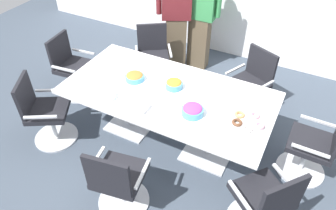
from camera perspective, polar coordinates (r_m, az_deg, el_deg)
The scene contains 17 objects.
ground_plane at distance 4.10m, azimuth 0.00°, elevation -5.92°, with size 10.00×10.00×0.01m, color #3D4754.
conference_table at distance 3.67m, azimuth 0.00°, elevation 0.89°, with size 2.40×1.20×0.75m.
office_chair_0 at distance 3.18m, azimuth -9.02°, elevation -13.68°, with size 0.62×0.62×0.91m.
office_chair_1 at distance 3.14m, azimuth 16.97°, elevation -16.71°, with size 0.76×0.76×0.91m.
office_chair_2 at distance 3.77m, azimuth 25.05°, elevation -7.09°, with size 0.55×0.55×0.91m.
office_chair_3 at distance 4.38m, azimuth 14.61°, elevation 3.26°, with size 0.72×0.72×0.91m.
office_chair_4 at distance 4.80m, azimuth -2.67°, elevation 8.21°, with size 0.75×0.75×0.91m.
office_chair_5 at distance 4.77m, azimuth -16.89°, elevation 6.17°, with size 0.60×0.60×0.91m.
office_chair_6 at distance 4.09m, azimuth -21.44°, elevation -1.55°, with size 0.74×0.74×0.91m.
person_standing_0 at distance 4.95m, azimuth 1.55°, elevation 16.42°, with size 0.58×0.40×1.81m.
person_standing_1 at distance 4.99m, azimuth 5.99°, elevation 16.34°, with size 0.61×0.23×1.79m.
snack_bowl_chips_orange at distance 3.62m, azimuth 1.09°, elevation 3.84°, with size 0.20×0.20×0.11m.
snack_bowl_candy_mix at distance 3.27m, azimuth 4.47°, elevation -0.93°, with size 0.23×0.23×0.11m.
snack_bowl_pretzels at distance 3.77m, azimuth -6.07°, elevation 5.14°, with size 0.23×0.23×0.09m.
donut_platter at distance 3.28m, azimuth 14.24°, elevation -2.94°, with size 0.34×0.34×0.04m.
plate_stack at distance 3.55m, azimuth -10.91°, elevation 1.61°, with size 0.19×0.19×0.05m.
napkin_pile at distance 3.35m, azimuth -5.18°, elevation -0.15°, with size 0.18×0.18×0.07m, color white.
Camera 1 is at (1.31, -2.51, 2.96)m, focal length 33.63 mm.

